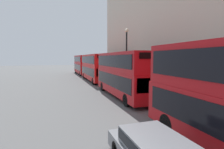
{
  "coord_description": "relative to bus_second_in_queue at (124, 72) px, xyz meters",
  "views": [
    {
      "loc": [
        -4.8,
        2.9,
        3.75
      ],
      "look_at": [
        0.48,
        18.69,
        2.18
      ],
      "focal_mm": 28.0,
      "sensor_mm": 36.0,
      "label": 1
    }
  ],
  "objects": [
    {
      "name": "bus_second_in_queue",
      "position": [
        0.0,
        0.0,
        0.0
      ],
      "size": [
        2.59,
        10.07,
        4.27
      ],
      "color": "#A80F14",
      "rests_on": "ground"
    },
    {
      "name": "street_lamp",
      "position": [
        1.7,
        3.28,
        1.99
      ],
      "size": [
        0.44,
        0.44,
        7.13
      ],
      "color": "black",
      "rests_on": "ground"
    },
    {
      "name": "pedestrian",
      "position": [
        2.93,
        28.79,
        -1.58
      ],
      "size": [
        0.36,
        0.36,
        1.68
      ],
      "color": "brown",
      "rests_on": "ground"
    },
    {
      "name": "bus_third_in_queue",
      "position": [
        0.0,
        12.47,
        0.03
      ],
      "size": [
        2.59,
        11.21,
        4.32
      ],
      "color": "red",
      "rests_on": "ground"
    },
    {
      "name": "bus_trailing",
      "position": [
        -0.0,
        25.26,
        0.04
      ],
      "size": [
        2.59,
        11.36,
        4.34
      ],
      "color": "#B20C0F",
      "rests_on": "ground"
    }
  ]
}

